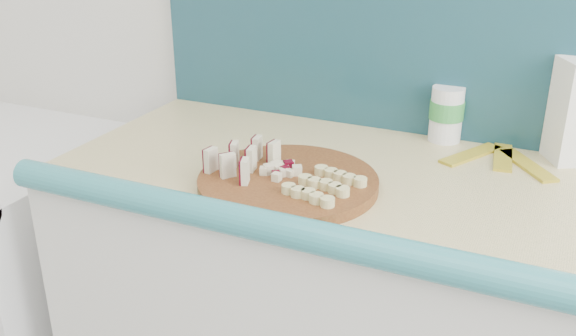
{
  "coord_description": "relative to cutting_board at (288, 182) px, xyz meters",
  "views": [
    {
      "loc": [
        0.02,
        0.31,
        1.45
      ],
      "look_at": [
        -0.46,
        1.36,
        0.95
      ],
      "focal_mm": 40.0,
      "sensor_mm": 36.0,
      "label": 1
    }
  ],
  "objects": [
    {
      "name": "canister",
      "position": [
        0.23,
        0.4,
        0.06
      ],
      "size": [
        0.08,
        0.08,
        0.13
      ],
      "rotation": [
        0.0,
        0.0,
        0.07
      ],
      "color": "white",
      "rests_on": "kitchen_counter"
    },
    {
      "name": "cutting_board",
      "position": [
        0.0,
        0.0,
        0.0
      ],
      "size": [
        0.43,
        0.43,
        0.02
      ],
      "primitive_type": "cylinder",
      "rotation": [
        0.0,
        0.0,
        -0.24
      ],
      "color": "#4A200F",
      "rests_on": "kitchen_counter"
    },
    {
      "name": "porcelain_fixture",
      "position": [
        -0.99,
        0.13,
        -0.52
      ],
      "size": [
        0.7,
        0.72,
        0.84
      ],
      "color": "white",
      "rests_on": "ground"
    },
    {
      "name": "apple_wedges",
      "position": [
        -0.1,
        -0.0,
        0.04
      ],
      "size": [
        0.12,
        0.15,
        0.05
      ],
      "color": "beige",
      "rests_on": "cutting_board"
    },
    {
      "name": "apple_chunks",
      "position": [
        -0.02,
        0.01,
        0.02
      ],
      "size": [
        0.06,
        0.06,
        0.02
      ],
      "color": "beige",
      "rests_on": "cutting_board"
    },
    {
      "name": "banana_slices",
      "position": [
        0.09,
        -0.02,
        0.02
      ],
      "size": [
        0.14,
        0.15,
        0.02
      ],
      "color": "#D2C780",
      "rests_on": "cutting_board"
    },
    {
      "name": "banana_peel",
      "position": [
        0.37,
        0.33,
        -0.01
      ],
      "size": [
        0.25,
        0.21,
        0.01
      ],
      "rotation": [
        0.0,
        0.0,
        -0.06
      ],
      "color": "gold",
      "rests_on": "kitchen_counter"
    }
  ]
}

